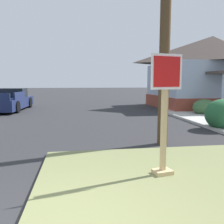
# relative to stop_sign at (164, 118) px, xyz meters

# --- Properties ---
(grass_corner_patch) EXTENTS (5.96, 4.62, 0.08)m
(grass_corner_patch) POSITION_rel_stop_sign_xyz_m (0.52, -0.43, -1.16)
(grass_corner_patch) COLOR olive
(grass_corner_patch) RESTS_ON ground
(stop_sign) EXTENTS (0.66, 0.35, 2.35)m
(stop_sign) POSITION_rel_stop_sign_xyz_m (0.00, 0.00, 0.00)
(stop_sign) COLOR tan
(stop_sign) RESTS_ON grass_corner_patch
(manhole_cover) EXTENTS (0.70, 0.70, 0.02)m
(manhole_cover) POSITION_rel_stop_sign_xyz_m (-1.46, 0.70, -1.20)
(manhole_cover) COLOR black
(manhole_cover) RESTS_ON ground
(pickup_truck_navy) EXTENTS (2.31, 5.59, 1.48)m
(pickup_truck_navy) POSITION_rel_stop_sign_xyz_m (-6.25, 12.81, -0.59)
(pickup_truck_navy) COLOR #19234C
(pickup_truck_navy) RESTS_ON ground
(corner_house) EXTENTS (8.67, 7.98, 5.31)m
(corner_house) POSITION_rel_stop_sign_xyz_m (8.41, 12.62, 1.52)
(corner_house) COLOR brown
(corner_house) RESTS_ON ground
(shrub_near_porch) EXTENTS (1.31, 1.31, 0.93)m
(shrub_near_porch) POSITION_rel_stop_sign_xyz_m (5.56, 8.37, -0.74)
(shrub_near_porch) COLOR #3B6037
(shrub_near_porch) RESTS_ON ground
(shrub_by_curb) EXTENTS (1.31, 1.31, 1.23)m
(shrub_by_curb) POSITION_rel_stop_sign_xyz_m (4.07, 4.38, -0.59)
(shrub_by_curb) COLOR #245A34
(shrub_by_curb) RESTS_ON ground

